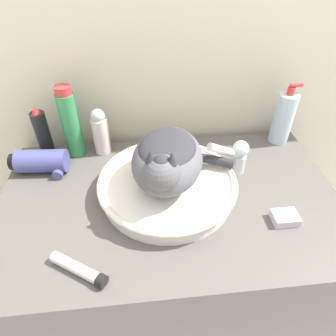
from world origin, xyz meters
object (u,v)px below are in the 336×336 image
Objects in this scene: shampoo_bottle_tall at (71,123)px; soap_pump_bottle at (283,118)px; hairspray_can_black at (43,134)px; faucet at (236,155)px; cream_tube at (79,269)px; soap_bar at (285,218)px; hair_dryer at (43,162)px; cat at (167,158)px; lotion_bottle_white at (100,131)px.

soap_pump_bottle is (0.71, 0.00, -0.03)m from shampoo_bottle_tall.
faucet is at bearing -14.86° from hairspray_can_black.
cream_tube is (0.16, -0.46, -0.07)m from hairspray_can_black.
shampoo_bottle_tall is at bearing 147.83° from soap_bar.
shampoo_bottle_tall is 0.48m from cream_tube.
hairspray_can_black is (-0.81, -0.00, -0.01)m from soap_pump_bottle.
soap_pump_bottle reaches higher than cream_tube.
shampoo_bottle_tall is 1.12× the size of soap_pump_bottle.
hairspray_can_black is at bearing -83.56° from hair_dryer.
soap_pump_bottle is at bearing 70.70° from soap_bar.
cat is 1.84× the size of hair_dryer.
shampoo_bottle_tall reaches higher than cat.
hairspray_can_black is at bearing -107.88° from cat.
soap_bar is at bearing -32.17° from shampoo_bottle_tall.
shampoo_bottle_tall is (-0.50, 0.16, 0.05)m from faucet.
shampoo_bottle_tall is 0.71m from soap_pump_bottle.
faucet is 0.80× the size of hair_dryer.
shampoo_bottle_tall reaches higher than hair_dryer.
hair_dryer is 2.63× the size of soap_bar.
cream_tube is (-0.03, -0.46, -0.07)m from lotion_bottle_white.
cat is 0.45m from hairspray_can_black.
soap_pump_bottle is at bearing -159.96° from faucet.
cat is 2.34× the size of cream_tube.
cat is at bearing -39.33° from shampoo_bottle_tall.
cream_tube is 0.41m from hair_dryer.
cream_tube is 0.79× the size of hair_dryer.
cream_tube is at bearing -144.48° from soap_pump_bottle.
lotion_bottle_white is at bearing -151.08° from hair_dryer.
cat is 0.35m from soap_bar.
cat is 0.34m from cream_tube.
shampoo_bottle_tall is 0.15m from hair_dryer.
shampoo_bottle_tall is 0.10m from hairspray_can_black.
cat reaches higher than faucet.
shampoo_bottle_tall is at bearing -34.74° from faucet.
cream_tube is (-0.44, -0.31, -0.06)m from faucet.
faucet is 0.23m from soap_bar.
shampoo_bottle_tall is 1.49× the size of lotion_bottle_white.
cream_tube is (0.06, -0.46, -0.11)m from shampoo_bottle_tall.
hairspray_can_black reaches higher than hair_dryer.
soap_pump_bottle is 0.81m from hair_dryer.
faucet is at bearing 122.90° from cat.
soap_bar is (0.30, -0.13, -0.12)m from cat.
cat is 1.50× the size of soap_pump_bottle.
cat is at bearing -151.18° from soap_pump_bottle.
cat is 4.86× the size of soap_bar.
cat is 0.31m from lotion_bottle_white.
faucet is (0.22, 0.08, -0.06)m from cat.
lotion_bottle_white is 0.47m from cream_tube.
shampoo_bottle_tall is (-0.29, 0.23, -0.01)m from cat.
cream_tube is at bearing -93.26° from lotion_bottle_white.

